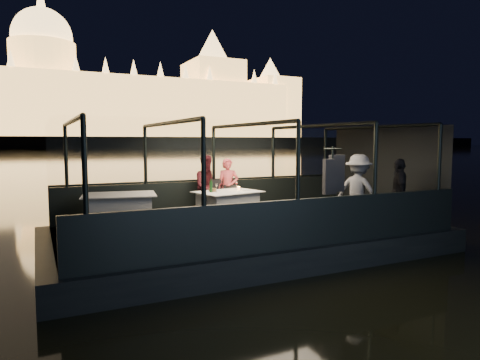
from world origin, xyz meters
name	(u,v)px	position (x,y,z in m)	size (l,w,h in m)	color
river_water	(60,154)	(0.00, 80.00, 0.00)	(500.00, 500.00, 0.00)	black
boat_hull	(248,250)	(0.00, 0.00, 0.00)	(8.60, 4.40, 1.00)	black
boat_deck	(248,229)	(0.00, 0.00, 0.48)	(8.00, 4.00, 0.04)	black
gunwale_port	(214,198)	(0.00, 2.00, 0.95)	(8.00, 0.08, 0.90)	black
gunwale_starboard	(297,224)	(0.00, -2.00, 0.95)	(8.00, 0.08, 0.90)	black
cabin_glass_port	(214,154)	(0.00, 2.00, 2.10)	(8.00, 0.02, 1.40)	#99B2B2
cabin_glass_starboard	(298,160)	(0.00, -2.00, 2.10)	(8.00, 0.02, 1.40)	#99B2B2
cabin_roof_glass	(248,125)	(0.00, 0.00, 2.80)	(8.00, 4.00, 0.02)	#99B2B2
end_wall_fore	(50,185)	(-4.00, 0.00, 1.65)	(0.02, 4.00, 2.30)	black
end_wall_aft	(384,171)	(4.00, 0.00, 1.65)	(0.02, 4.00, 2.30)	black
canopy_ribs	(248,177)	(0.00, 0.00, 1.65)	(8.00, 4.00, 2.30)	black
embankment	(45,144)	(0.00, 210.00, 1.00)	(400.00, 140.00, 6.00)	#423D33
parliament_building	(44,72)	(0.00, 175.00, 29.00)	(220.00, 32.00, 60.00)	#F2D18C
dining_table_central	(228,207)	(-0.18, 0.69, 0.89)	(1.45, 1.05, 0.77)	silver
dining_table_aft	(120,213)	(-2.63, 0.92, 0.89)	(1.53, 1.11, 0.81)	silver
chair_port_left	(215,201)	(-0.18, 1.44, 0.95)	(0.45, 0.45, 0.96)	black
chair_port_right	(234,201)	(0.22, 1.21, 0.95)	(0.38, 0.38, 0.82)	black
coat_stand	(332,192)	(1.25, -1.36, 1.40)	(0.51, 0.41, 1.84)	black
person_woman_coral	(228,188)	(0.20, 1.52, 1.25)	(0.54, 0.36, 1.50)	#CD4A4F
person_man_maroon	(208,189)	(-0.33, 1.59, 1.25)	(0.76, 0.59, 1.59)	#3A1016
passenger_stripe	(358,190)	(2.23, -1.05, 1.35)	(1.07, 0.60, 1.66)	white
passenger_dark	(399,189)	(3.25, -1.24, 1.35)	(0.91, 0.38, 1.55)	black
wine_bottle	(211,186)	(-0.59, 0.71, 1.42)	(0.07, 0.07, 0.31)	#133416
bread_basket	(212,190)	(-0.52, 0.81, 1.31)	(0.18, 0.18, 0.07)	brown
amber_candle	(239,188)	(0.19, 0.87, 1.31)	(0.06, 0.06, 0.08)	orange
plate_near	(247,190)	(0.33, 0.70, 1.27)	(0.24, 0.24, 0.01)	silver
plate_far	(216,190)	(-0.35, 0.98, 1.27)	(0.26, 0.26, 0.02)	white
wine_glass_white	(216,188)	(-0.48, 0.67, 1.36)	(0.06, 0.06, 0.19)	silver
wine_glass_red	(236,185)	(0.20, 1.03, 1.36)	(0.06, 0.06, 0.18)	silver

